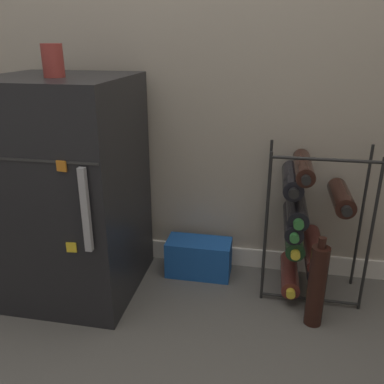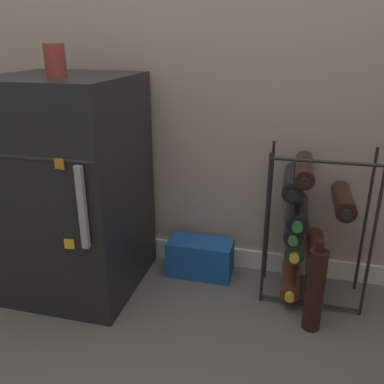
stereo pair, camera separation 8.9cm
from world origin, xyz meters
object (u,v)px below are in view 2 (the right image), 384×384
(soda_box, at_px, (200,258))
(loose_bottle_floor, at_px, (315,290))
(mini_fridge, at_px, (72,187))
(wine_rack, at_px, (305,226))
(fridge_top_cup, at_px, (55,60))

(soda_box, bearing_deg, loose_bottle_floor, -27.98)
(mini_fridge, distance_m, wine_rack, 0.96)
(soda_box, bearing_deg, wine_rack, -6.30)
(loose_bottle_floor, bearing_deg, soda_box, 152.02)
(fridge_top_cup, bearing_deg, loose_bottle_floor, -1.17)
(mini_fridge, distance_m, loose_bottle_floor, 1.03)
(soda_box, relative_size, fridge_top_cup, 2.57)
(wine_rack, bearing_deg, loose_bottle_floor, -77.52)
(fridge_top_cup, xyz_separation_m, loose_bottle_floor, (0.96, -0.02, -0.78))
(mini_fridge, relative_size, loose_bottle_floor, 2.45)
(mini_fridge, height_order, loose_bottle_floor, mini_fridge)
(mini_fridge, height_order, wine_rack, mini_fridge)
(mini_fridge, relative_size, fridge_top_cup, 7.92)
(soda_box, bearing_deg, mini_fridge, -160.01)
(wine_rack, bearing_deg, fridge_top_cup, -168.27)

